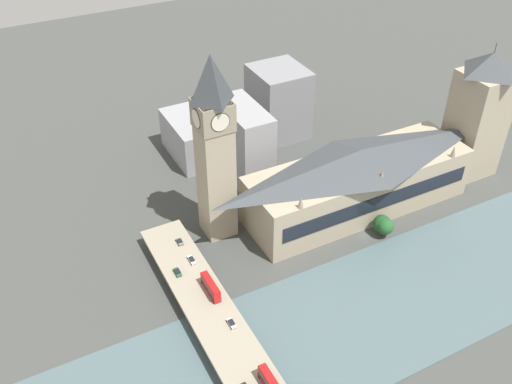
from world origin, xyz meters
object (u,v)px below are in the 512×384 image
at_px(car_northbound_mid, 180,242).
at_px(car_northbound_tail, 231,323).
at_px(clock_tower, 214,146).
at_px(parliament_hall, 359,179).
at_px(car_southbound_mid, 192,260).
at_px(double_decker_bus_mid, 211,287).
at_px(double_decker_bus_lead, 271,383).
at_px(victoria_tower, 478,115).
at_px(road_bridge, 239,359).
at_px(car_southbound_lead, 177,272).

xyz_separation_m(car_northbound_mid, car_northbound_tail, (-43.91, -0.26, 0.07)).
xyz_separation_m(clock_tower, car_northbound_tail, (-50.30, 18.39, -32.92)).
bearing_deg(parliament_hall, car_southbound_mid, 93.50).
bearing_deg(double_decker_bus_mid, parliament_hall, -74.04).
height_order(parliament_hall, double_decker_bus_lead, parliament_hall).
bearing_deg(clock_tower, car_northbound_tail, 159.92).
bearing_deg(parliament_hall, car_northbound_tail, 116.38).
xyz_separation_m(victoria_tower, car_southbound_mid, (-4.67, 136.26, -21.51)).
relative_size(double_decker_bus_mid, car_southbound_mid, 2.49).
distance_m(clock_tower, road_bridge, 74.65).
relative_size(clock_tower, car_southbound_lead, 17.03).
bearing_deg(car_northbound_mid, double_decker_bus_lead, 179.99).
distance_m(victoria_tower, double_decker_bus_lead, 151.83).
distance_m(road_bridge, car_southbound_mid, 44.96).
xyz_separation_m(double_decker_bus_lead, car_northbound_mid, (70.16, -0.01, -2.11)).
relative_size(road_bridge, car_southbound_mid, 29.37).
bearing_deg(car_southbound_lead, clock_tower, -50.17).
relative_size(road_bridge, double_decker_bus_mid, 11.81).
relative_size(victoria_tower, double_decker_bus_lead, 5.40).
relative_size(car_northbound_tail, car_southbound_mid, 0.93).
bearing_deg(double_decker_bus_lead, double_decker_bus_mid, -0.33).
bearing_deg(victoria_tower, double_decker_bus_lead, 115.01).
bearing_deg(road_bridge, parliament_hall, -57.88).
height_order(parliament_hall, car_southbound_lead, parliament_hall).
height_order(car_northbound_tail, car_southbound_mid, car_northbound_tail).
xyz_separation_m(parliament_hall, road_bridge, (-49.41, 78.69, -9.30)).
relative_size(double_decker_bus_lead, car_southbound_mid, 2.38).
xyz_separation_m(clock_tower, car_northbound_mid, (-6.39, 18.65, -32.99)).
xyz_separation_m(clock_tower, road_bridge, (-62.36, 21.77, -34.79)).
bearing_deg(car_southbound_mid, car_southbound_lead, 117.08).
height_order(car_northbound_tail, car_southbound_lead, car_northbound_tail).
relative_size(double_decker_bus_lead, double_decker_bus_mid, 0.96).
relative_size(clock_tower, road_bridge, 0.54).
bearing_deg(road_bridge, clock_tower, -19.25).
relative_size(clock_tower, victoria_tower, 1.23).
distance_m(clock_tower, car_southbound_lead, 46.46).
relative_size(parliament_hall, victoria_tower, 1.56).
bearing_deg(car_southbound_mid, clock_tower, -46.43).
bearing_deg(victoria_tower, car_northbound_mid, 87.27).
relative_size(victoria_tower, road_bridge, 0.44).
bearing_deg(parliament_hall, road_bridge, 122.12).
bearing_deg(car_northbound_mid, parliament_hall, -94.96).
xyz_separation_m(car_northbound_mid, car_southbound_lead, (-14.60, 6.52, 0.05)).
relative_size(clock_tower, car_northbound_tail, 16.96).
relative_size(parliament_hall, double_decker_bus_lead, 8.43).
height_order(parliament_hall, clock_tower, clock_tower).
xyz_separation_m(road_bridge, car_southbound_lead, (41.37, 3.39, 1.85)).
bearing_deg(car_northbound_tail, road_bridge, 164.33).
height_order(double_decker_bus_lead, car_southbound_lead, double_decker_bus_lead).
xyz_separation_m(victoria_tower, road_bridge, (-49.47, 139.57, -23.34)).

